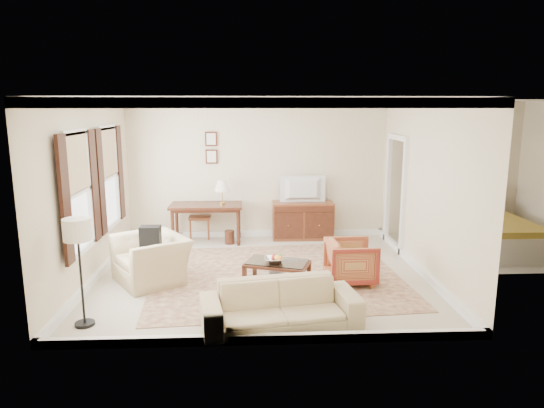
{
  "coord_description": "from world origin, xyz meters",
  "views": [
    {
      "loc": [
        -0.19,
        -7.82,
        2.79
      ],
      "look_at": [
        0.2,
        0.3,
        1.15
      ],
      "focal_mm": 32.0,
      "sensor_mm": 36.0,
      "label": 1
    }
  ],
  "objects": [
    {
      "name": "tv",
      "position": [
        0.95,
        2.2,
        1.25
      ],
      "size": [
        0.92,
        0.53,
        0.12
      ],
      "primitive_type": "imported",
      "rotation": [
        0.0,
        0.0,
        3.14
      ],
      "color": "black",
      "rests_on": "sideboard"
    },
    {
      "name": "fruit_bowl",
      "position": [
        0.18,
        -0.63,
        0.47
      ],
      "size": [
        0.42,
        0.42,
        0.1
      ],
      "primitive_type": "imported",
      "color": "silver",
      "rests_on": "coffee_table"
    },
    {
      "name": "desk_lamp",
      "position": [
        -0.74,
        2.03,
        1.06
      ],
      "size": [
        0.32,
        0.32,
        0.5
      ],
      "primitive_type": null,
      "color": "silver",
      "rests_on": "writing_desk"
    },
    {
      "name": "doorway",
      "position": [
        2.71,
        1.5,
        1.08
      ],
      "size": [
        0.1,
        1.12,
        2.25
      ],
      "primitive_type": null,
      "color": "white",
      "rests_on": "room_shell"
    },
    {
      "name": "coffee_table",
      "position": [
        0.24,
        -0.59,
        0.31
      ],
      "size": [
        1.11,
        0.85,
        0.41
      ],
      "rotation": [
        0.0,
        0.0,
        -0.33
      ],
      "color": "#4D2316",
      "rests_on": "room_shell"
    },
    {
      "name": "room_shell",
      "position": [
        0.0,
        0.0,
        2.47
      ],
      "size": [
        5.51,
        5.01,
        2.91
      ],
      "color": "beige",
      "rests_on": "ground"
    },
    {
      "name": "floor_lamp",
      "position": [
        -2.34,
        -1.85,
        1.18
      ],
      "size": [
        0.35,
        0.35,
        1.42
      ],
      "color": "black",
      "rests_on": "room_shell"
    },
    {
      "name": "book_a",
      "position": [
        0.13,
        -0.49,
        0.16
      ],
      "size": [
        0.28,
        0.1,
        0.38
      ],
      "primitive_type": "imported",
      "rotation": [
        0.0,
        0.0,
        0.22
      ],
      "color": "brown",
      "rests_on": "coffee_table"
    },
    {
      "name": "desk_chair",
      "position": [
        -1.25,
        2.38,
        0.53
      ],
      "size": [
        0.48,
        0.48,
        1.05
      ],
      "primitive_type": null,
      "rotation": [
        0.0,
        0.0,
        -0.07
      ],
      "color": "brown",
      "rests_on": "room_shell"
    },
    {
      "name": "annex_bedroom",
      "position": [
        4.49,
        1.15,
        0.34
      ],
      "size": [
        3.0,
        2.7,
        2.9
      ],
      "color": "beige",
      "rests_on": "ground"
    },
    {
      "name": "sideboard",
      "position": [
        0.95,
        2.22,
        0.4
      ],
      "size": [
        1.29,
        0.5,
        0.79
      ],
      "primitive_type": "cube",
      "color": "brown",
      "rests_on": "room_shell"
    },
    {
      "name": "club_armchair",
      "position": [
        -1.78,
        -0.25,
        0.5
      ],
      "size": [
        1.24,
        1.36,
        1.0
      ],
      "primitive_type": "imported",
      "rotation": [
        0.0,
        0.0,
        -1.0
      ],
      "color": "tan",
      "rests_on": "room_shell"
    },
    {
      "name": "backpack",
      "position": [
        -1.77,
        -0.27,
        0.75
      ],
      "size": [
        0.35,
        0.39,
        0.4
      ],
      "primitive_type": "cube",
      "rotation": [
        0.0,
        0.0,
        -1.02
      ],
      "color": "black",
      "rests_on": "club_armchair"
    },
    {
      "name": "sofa",
      "position": [
        0.2,
        -2.01,
        0.39
      ],
      "size": [
        2.08,
        0.9,
        0.79
      ],
      "primitive_type": "imported",
      "rotation": [
        0.0,
        0.0,
        0.16
      ],
      "color": "tan",
      "rests_on": "room_shell"
    },
    {
      "name": "window_front",
      "position": [
        -2.7,
        -0.7,
        1.55
      ],
      "size": [
        0.12,
        1.56,
        1.8
      ],
      "primitive_type": null,
      "color": "#CCB284",
      "rests_on": "room_shell"
    },
    {
      "name": "striped_armchair",
      "position": [
        1.43,
        -0.48,
        0.38
      ],
      "size": [
        0.72,
        0.76,
        0.77
      ],
      "primitive_type": "imported",
      "rotation": [
        0.0,
        0.0,
        1.59
      ],
      "color": "maroon",
      "rests_on": "room_shell"
    },
    {
      "name": "window_rear",
      "position": [
        -2.7,
        0.9,
        1.55
      ],
      "size": [
        0.12,
        1.56,
        1.8
      ],
      "primitive_type": null,
      "color": "#CCB284",
      "rests_on": "room_shell"
    },
    {
      "name": "rug",
      "position": [
        0.24,
        -0.11,
        0.01
      ],
      "size": [
        4.32,
        3.79,
        0.01
      ],
      "primitive_type": "cube",
      "rotation": [
        0.0,
        0.0,
        0.07
      ],
      "color": "#581D27",
      "rests_on": "room_shell"
    },
    {
      "name": "framed_prints",
      "position": [
        -0.98,
        2.47,
        1.94
      ],
      "size": [
        0.25,
        0.04,
        0.68
      ],
      "primitive_type": null,
      "color": "#4D2316",
      "rests_on": "room_shell"
    },
    {
      "name": "book_b",
      "position": [
        0.5,
        -0.66,
        0.16
      ],
      "size": [
        0.18,
        0.24,
        0.38
      ],
      "primitive_type": "imported",
      "rotation": [
        0.0,
        0.0,
        -0.95
      ],
      "color": "brown",
      "rests_on": "coffee_table"
    },
    {
      "name": "writing_desk",
      "position": [
        -1.08,
        2.03,
        0.7
      ],
      "size": [
        1.48,
        0.74,
        0.81
      ],
      "color": "#4D2316",
      "rests_on": "room_shell"
    }
  ]
}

